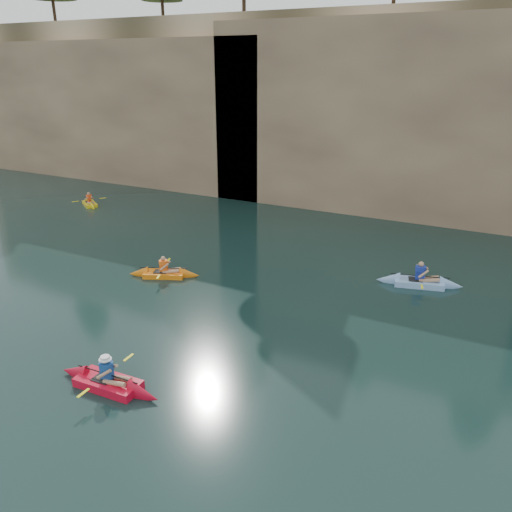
% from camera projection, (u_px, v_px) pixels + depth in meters
% --- Properties ---
extents(ground, '(160.00, 160.00, 0.00)m').
position_uv_depth(ground, '(116.00, 440.00, 12.14)').
color(ground, black).
rests_on(ground, ground).
extents(cliff, '(70.00, 16.00, 12.00)m').
position_uv_depth(cliff, '(402.00, 103.00, 34.92)').
color(cliff, tan).
rests_on(cliff, ground).
extents(cliff_slab_west, '(26.00, 2.40, 10.56)m').
position_uv_depth(cliff_slab_west, '(110.00, 111.00, 37.50)').
color(cliff_slab_west, '#A18661').
rests_on(cliff_slab_west, ground).
extents(cliff_slab_center, '(24.00, 2.40, 11.40)m').
position_uv_depth(cliff_slab_center, '(409.00, 118.00, 28.03)').
color(cliff_slab_center, '#A18661').
rests_on(cliff_slab_center, ground).
extents(sea_cave_west, '(4.50, 1.00, 4.00)m').
position_uv_depth(sea_cave_west, '(130.00, 158.00, 37.29)').
color(sea_cave_west, black).
rests_on(sea_cave_west, ground).
extents(sea_cave_center, '(3.50, 1.00, 3.20)m').
position_uv_depth(sea_cave_center, '(303.00, 182.00, 31.51)').
color(sea_cave_center, black).
rests_on(sea_cave_center, ground).
extents(main_kayaker, '(3.41, 2.31, 1.26)m').
position_uv_depth(main_kayaker, '(108.00, 382.00, 14.06)').
color(main_kayaker, red).
rests_on(main_kayaker, ground).
extents(kayaker_orange, '(3.07, 2.14, 1.16)m').
position_uv_depth(kayaker_orange, '(164.00, 273.00, 21.43)').
color(kayaker_orange, orange).
rests_on(kayaker_orange, ground).
extents(kayaker_yellow, '(2.56, 1.99, 1.08)m').
position_uv_depth(kayaker_yellow, '(90.00, 203.00, 32.21)').
color(kayaker_yellow, yellow).
rests_on(kayaker_yellow, ground).
extents(kayaker_ltblue_mid, '(3.54, 2.51, 1.32)m').
position_uv_depth(kayaker_ltblue_mid, '(419.00, 282.00, 20.55)').
color(kayaker_ltblue_mid, '#8CB7EA').
rests_on(kayaker_ltblue_mid, ground).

